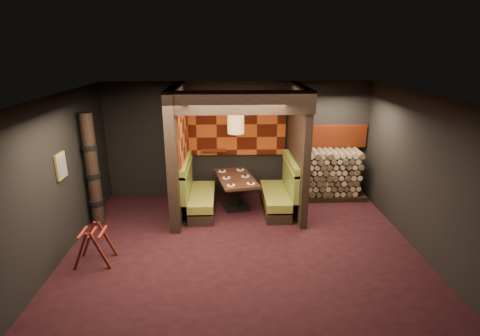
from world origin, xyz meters
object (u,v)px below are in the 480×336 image
at_px(totem_column, 93,171).
at_px(firewood_stack, 330,174).
at_px(booth_bench_left, 197,195).
at_px(dining_table, 236,187).
at_px(booth_bench_right, 280,194).
at_px(pendant_lamp, 236,123).
at_px(luggage_rack, 94,244).

xyz_separation_m(totem_column, firewood_stack, (5.33, 1.25, -0.57)).
distance_m(booth_bench_left, dining_table, 0.91).
xyz_separation_m(booth_bench_right, firewood_stack, (1.35, 0.70, 0.21)).
height_order(dining_table, totem_column, totem_column).
relative_size(booth_bench_left, totem_column, 0.67).
height_order(dining_table, firewood_stack, firewood_stack).
height_order(booth_bench_left, booth_bench_right, same).
relative_size(pendant_lamp, firewood_stack, 0.60).
bearing_deg(firewood_stack, dining_table, -167.21).
bearing_deg(luggage_rack, pendant_lamp, 41.06).
height_order(luggage_rack, firewood_stack, firewood_stack).
bearing_deg(firewood_stack, pendant_lamp, -166.06).
relative_size(booth_bench_left, booth_bench_right, 1.00).
height_order(totem_column, firewood_stack, totem_column).
relative_size(booth_bench_left, firewood_stack, 0.92).
relative_size(totem_column, firewood_stack, 1.39).
height_order(booth_bench_right, dining_table, booth_bench_right).
xyz_separation_m(pendant_lamp, firewood_stack, (2.36, 0.59, -1.42)).
bearing_deg(booth_bench_left, totem_column, -165.25).
bearing_deg(dining_table, booth_bench_right, -9.27).
distance_m(booth_bench_right, luggage_rack, 4.11).
distance_m(totem_column, firewood_stack, 5.51).
xyz_separation_m(booth_bench_left, pendant_lamp, (0.89, 0.11, 1.63)).
height_order(booth_bench_right, pendant_lamp, pendant_lamp).
height_order(booth_bench_left, luggage_rack, booth_bench_left).
xyz_separation_m(booth_bench_left, dining_table, (0.89, 0.16, 0.12)).
bearing_deg(booth_bench_left, pendant_lamp, 7.35).
distance_m(booth_bench_right, dining_table, 1.03).
xyz_separation_m(luggage_rack, firewood_stack, (4.89, 2.79, 0.25)).
bearing_deg(booth_bench_left, dining_table, 10.50).
distance_m(booth_bench_left, luggage_rack, 2.66).
bearing_deg(pendant_lamp, booth_bench_right, -6.48).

